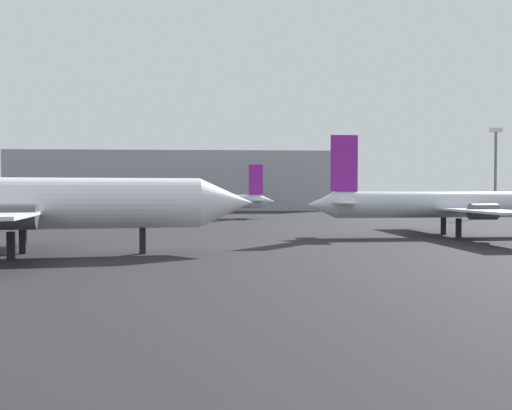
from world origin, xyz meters
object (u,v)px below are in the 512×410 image
object	(u,v)px
airplane_on_taxiway	(31,204)
airplane_distant	(460,205)
airplane_far_right	(201,202)
light_mast_right	(496,166)

from	to	relation	value
airplane_on_taxiway	airplane_distant	bearing A→B (deg)	13.49
airplane_distant	airplane_far_right	size ratio (longest dim) A/B	1.27
airplane_on_taxiway	light_mast_right	bearing A→B (deg)	33.78
airplane_far_right	light_mast_right	size ratio (longest dim) A/B	1.60
airplane_on_taxiway	light_mast_right	world-z (taller)	light_mast_right
airplane_far_right	light_mast_right	world-z (taller)	light_mast_right
airplane_far_right	light_mast_right	xyz separation A→B (m)	(56.60, 4.64, 6.76)
airplane_on_taxiway	airplane_distant	xyz separation A→B (m)	(40.23, 15.98, -0.55)
airplane_distant	airplane_far_right	world-z (taller)	airplane_distant
airplane_on_taxiway	airplane_distant	distance (m)	43.29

